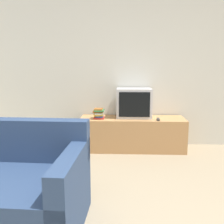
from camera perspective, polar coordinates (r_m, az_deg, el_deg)
name	(u,v)px	position (r m, az deg, el deg)	size (l,w,h in m)	color
wall_back	(121,68)	(4.44, 2.05, 9.53)	(9.00, 0.06, 2.60)	silver
tv_stand	(132,133)	(4.27, 4.38, -4.69)	(1.67, 0.55, 0.52)	tan
television	(134,103)	(4.24, 4.79, 2.00)	(0.56, 0.40, 0.47)	silver
book_stack	(99,113)	(4.14, -2.88, -0.29)	(0.18, 0.24, 0.16)	#B72D28
remote_on_stand	(158,119)	(4.09, 10.03, -1.57)	(0.05, 0.15, 0.02)	#2D2D2D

